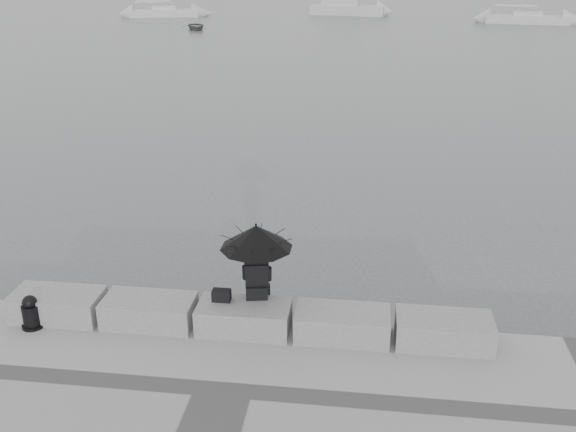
# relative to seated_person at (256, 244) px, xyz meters

# --- Properties ---
(ground) EXTENTS (360.00, 360.00, 0.00)m
(ground) POSITION_rel_seated_person_xyz_m (-0.18, 0.11, -2.02)
(ground) COLOR #47494C
(ground) RESTS_ON ground
(stone_block_far_left) EXTENTS (1.60, 0.80, 0.50)m
(stone_block_far_left) POSITION_rel_seated_person_xyz_m (-3.58, -0.34, -1.27)
(stone_block_far_left) COLOR slate
(stone_block_far_left) RESTS_ON promenade
(stone_block_left) EXTENTS (1.60, 0.80, 0.50)m
(stone_block_left) POSITION_rel_seated_person_xyz_m (-1.88, -0.34, -1.27)
(stone_block_left) COLOR slate
(stone_block_left) RESTS_ON promenade
(stone_block_centre) EXTENTS (1.60, 0.80, 0.50)m
(stone_block_centre) POSITION_rel_seated_person_xyz_m (-0.18, -0.34, -1.27)
(stone_block_centre) COLOR slate
(stone_block_centre) RESTS_ON promenade
(stone_block_right) EXTENTS (1.60, 0.80, 0.50)m
(stone_block_right) POSITION_rel_seated_person_xyz_m (1.52, -0.34, -1.27)
(stone_block_right) COLOR slate
(stone_block_right) RESTS_ON promenade
(stone_block_far_right) EXTENTS (1.60, 0.80, 0.50)m
(stone_block_far_right) POSITION_rel_seated_person_xyz_m (3.22, -0.34, -1.27)
(stone_block_far_right) COLOR slate
(stone_block_far_right) RESTS_ON promenade
(seated_person) EXTENTS (1.26, 1.26, 1.39)m
(seated_person) POSITION_rel_seated_person_xyz_m (0.00, 0.00, 0.00)
(seated_person) COLOR black
(seated_person) RESTS_ON stone_block_centre
(bag) EXTENTS (0.32, 0.18, 0.21)m
(bag) POSITION_rel_seated_person_xyz_m (-0.59, -0.23, -0.92)
(bag) COLOR black
(bag) RESTS_ON stone_block_centre
(mooring_bollard) EXTENTS (0.39, 0.39, 0.62)m
(mooring_bollard) POSITION_rel_seated_person_xyz_m (-3.89, -0.71, -1.26)
(mooring_bollard) COLOR black
(mooring_bollard) RESTS_ON promenade
(sailboat_left) EXTENTS (8.05, 4.31, 12.90)m
(sailboat_left) POSITION_rel_seated_person_xyz_m (-22.11, 65.12, -1.49)
(sailboat_left) COLOR silver
(sailboat_left) RESTS_ON ground
(sailboat_right) EXTENTS (8.49, 3.71, 12.90)m
(sailboat_right) POSITION_rel_seated_person_xyz_m (17.70, 62.09, -1.50)
(sailboat_right) COLOR silver
(sailboat_right) RESTS_ON ground
(motor_cruiser) EXTENTS (9.14, 4.35, 4.50)m
(motor_cruiser) POSITION_rel_seated_person_xyz_m (-1.13, 70.26, -1.12)
(motor_cruiser) COLOR silver
(motor_cruiser) RESTS_ON ground
(dinghy) EXTENTS (3.74, 2.70, 0.58)m
(dinghy) POSITION_rel_seated_person_xyz_m (-15.00, 52.26, -1.73)
(dinghy) COLOR slate
(dinghy) RESTS_ON ground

